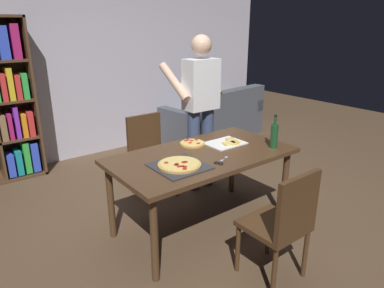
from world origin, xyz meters
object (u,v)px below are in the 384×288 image
at_px(dining_table, 202,161).
at_px(wine_bottle, 274,135).
at_px(pepperoni_pizza_on_tray, 180,165).
at_px(second_pizza_plain, 192,143).
at_px(chair_far_side, 149,150).
at_px(chair_near_camera, 284,221).
at_px(couch, 215,121).
at_px(kitchen_scissors, 221,162).
at_px(person_serving_pizza, 200,104).

relative_size(dining_table, wine_bottle, 5.23).
distance_m(pepperoni_pizza_on_tray, second_pizza_plain, 0.57).
xyz_separation_m(chair_far_side, pepperoni_pizza_on_tray, (-0.34, -1.06, 0.25)).
bearing_deg(chair_far_side, second_pizza_plain, -83.07).
xyz_separation_m(chair_near_camera, second_pizza_plain, (0.08, 1.18, 0.25)).
bearing_deg(chair_far_side, couch, 28.92).
relative_size(pepperoni_pizza_on_tray, wine_bottle, 1.31).
bearing_deg(chair_near_camera, second_pizza_plain, 86.00).
bearing_deg(kitchen_scissors, wine_bottle, -2.49).
bearing_deg(chair_near_camera, couch, 56.84).
distance_m(chair_near_camera, couch, 3.49).
relative_size(wine_bottle, second_pizza_plain, 1.30).
bearing_deg(wine_bottle, pepperoni_pizza_on_tray, 170.83).
height_order(couch, kitchen_scissors, couch).
bearing_deg(chair_far_side, wine_bottle, -62.45).
bearing_deg(person_serving_pizza, wine_bottle, -84.97).
distance_m(kitchen_scissors, second_pizza_plain, 0.51).
bearing_deg(kitchen_scissors, second_pizza_plain, 79.92).
height_order(dining_table, pepperoni_pizza_on_tray, pepperoni_pizza_on_tray).
distance_m(wine_bottle, kitchen_scissors, 0.65).
xyz_separation_m(chair_far_side, wine_bottle, (0.63, -1.22, 0.36)).
xyz_separation_m(chair_near_camera, pepperoni_pizza_on_tray, (-0.34, 0.81, 0.25)).
relative_size(person_serving_pizza, kitchen_scissors, 8.86).
bearing_deg(pepperoni_pizza_on_tray, second_pizza_plain, 41.65).
bearing_deg(pepperoni_pizza_on_tray, wine_bottle, -9.17).
bearing_deg(pepperoni_pizza_on_tray, chair_far_side, 72.18).
height_order(wine_bottle, second_pizza_plain, wine_bottle).
distance_m(chair_near_camera, person_serving_pizza, 1.80).
distance_m(person_serving_pizza, second_pizza_plain, 0.70).
bearing_deg(wine_bottle, couch, 60.70).
relative_size(person_serving_pizza, second_pizza_plain, 7.19).
height_order(dining_table, chair_near_camera, chair_near_camera).
bearing_deg(kitchen_scissors, chair_near_camera, -89.41).
xyz_separation_m(dining_table, chair_near_camera, (-0.00, -0.93, -0.16)).
relative_size(couch, person_serving_pizza, 1.02).
height_order(pepperoni_pizza_on_tray, wine_bottle, wine_bottle).
relative_size(couch, wine_bottle, 5.67).
bearing_deg(second_pizza_plain, pepperoni_pizza_on_tray, -138.35).
xyz_separation_m(couch, pepperoni_pizza_on_tray, (-2.25, -2.11, 0.46)).
xyz_separation_m(wine_bottle, kitchen_scissors, (-0.64, 0.03, -0.11)).
distance_m(dining_table, second_pizza_plain, 0.28).
relative_size(chair_far_side, wine_bottle, 2.85).
bearing_deg(kitchen_scissors, couch, 49.50).
height_order(chair_far_side, pepperoni_pizza_on_tray, chair_far_side).
bearing_deg(chair_near_camera, kitchen_scissors, 90.59).
xyz_separation_m(dining_table, second_pizza_plain, (0.08, 0.25, 0.09)).
bearing_deg(person_serving_pizza, chair_far_side, 158.05).
bearing_deg(wine_bottle, person_serving_pizza, 95.03).
xyz_separation_m(couch, kitchen_scissors, (-1.91, -2.24, 0.45)).
distance_m(couch, wine_bottle, 2.66).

